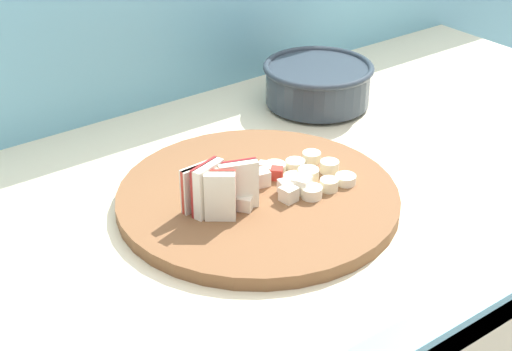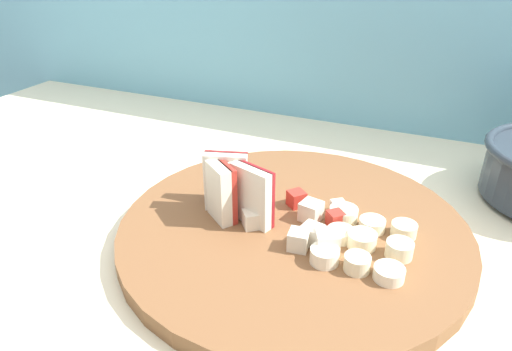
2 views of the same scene
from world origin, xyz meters
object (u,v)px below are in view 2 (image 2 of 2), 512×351
cutting_board (293,230)px  apple_dice_pile (308,223)px  apple_wedge_fan (235,188)px  banana_slice_rows (364,240)px

cutting_board → apple_dice_pile: bearing=-24.0°
cutting_board → apple_wedge_fan: size_ratio=4.07×
apple_wedge_fan → banana_slice_rows: apple_wedge_fan is taller
cutting_board → apple_dice_pile: (0.02, -0.01, 0.02)m
cutting_board → apple_wedge_fan: apple_wedge_fan is taller
apple_dice_pile → apple_wedge_fan: bearing=179.7°
apple_dice_pile → cutting_board: bearing=156.0°
apple_dice_pile → banana_slice_rows: apple_dice_pile is taller
apple_wedge_fan → apple_dice_pile: 0.08m
cutting_board → apple_wedge_fan: 0.07m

